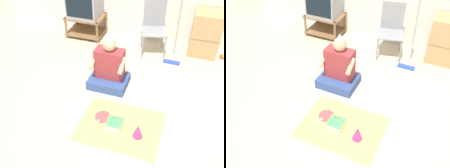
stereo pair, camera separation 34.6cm
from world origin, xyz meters
TOP-DOWN VIEW (x-y plane):
  - ground_plane at (0.00, 0.00)m, footprint 16.00×16.00m
  - tv_stand at (-1.39, 1.94)m, footprint 0.70×0.52m
  - tv at (-1.39, 1.94)m, footprint 0.56×0.50m
  - folding_chair at (-0.05, 1.80)m, footprint 0.51×0.50m
  - cardboard_box_stack at (0.81, 1.96)m, footprint 0.48×0.42m
  - dust_mop at (0.35, 1.58)m, footprint 0.28×0.35m
  - person_seated at (-0.47, 0.63)m, footprint 0.57×0.45m
  - party_cloth at (-0.05, -0.14)m, footprint 1.04×0.81m
  - birthday_cake at (-0.12, -0.18)m, footprint 0.20×0.20m
  - party_hat_blue at (0.19, -0.23)m, footprint 0.13×0.13m
  - paper_plate at (-0.32, -0.06)m, footprint 0.22×0.22m
  - plastic_spoon_near at (-0.36, -0.16)m, footprint 0.06×0.14m

SIDE VIEW (x-z plane):
  - ground_plane at x=0.00m, z-range 0.00..0.00m
  - party_cloth at x=-0.05m, z-range 0.00..0.01m
  - paper_plate at x=-0.32m, z-range 0.01..0.02m
  - plastic_spoon_near at x=-0.36m, z-range 0.01..0.02m
  - birthday_cake at x=-0.12m, z-range -0.02..0.14m
  - party_hat_blue at x=0.19m, z-range 0.01..0.20m
  - tv_stand at x=-1.39m, z-range 0.04..0.45m
  - person_seated at x=-0.47m, z-range -0.15..0.70m
  - cardboard_box_stack at x=0.81m, z-range 0.00..0.78m
  - dust_mop at x=0.35m, z-range -0.27..1.08m
  - folding_chair at x=-0.05m, z-range 0.06..0.96m
  - tv at x=-1.39m, z-range 0.41..0.89m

